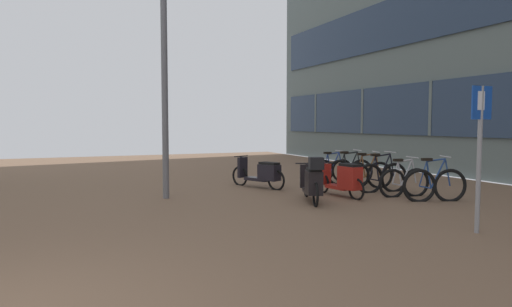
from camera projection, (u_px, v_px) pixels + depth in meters
bicycle_rack_00 at (435, 185)px, 9.55m from camera, size 1.36×0.58×1.01m
bicycle_rack_01 at (404, 182)px, 10.17m from camera, size 1.29×0.48×0.95m
bicycle_rack_02 at (382, 178)px, 10.83m from camera, size 1.43×0.48×1.03m
bicycle_rack_03 at (368, 175)px, 11.57m from camera, size 1.30×0.53×0.99m
bicycle_rack_04 at (350, 172)px, 12.24m from camera, size 1.36×0.48×0.99m
bicycle_rack_05 at (333, 170)px, 12.89m from camera, size 1.27×0.48×0.93m
scooter_near at (344, 179)px, 10.13m from camera, size 0.55×1.68×0.80m
scooter_mid at (312, 181)px, 9.37m from camera, size 0.87×1.65×1.02m
scooter_far at (262, 173)px, 11.52m from camera, size 0.91×1.67×0.83m
parking_sign at (480, 142)px, 6.72m from camera, size 0.40×0.07×2.23m
lamp_post at (164, 44)px, 9.74m from camera, size 0.20×0.52×6.15m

